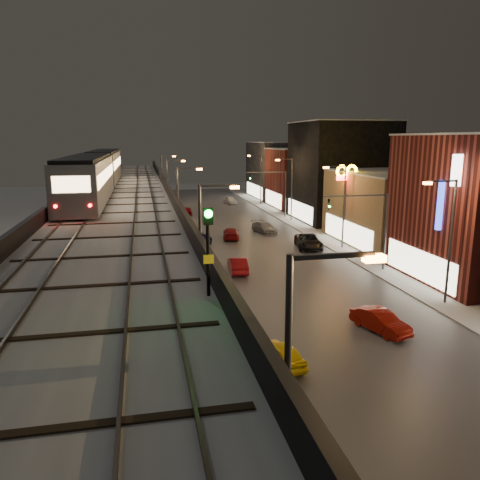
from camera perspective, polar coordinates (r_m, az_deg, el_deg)
ground at (r=19.76m, az=2.75°, el=-24.10°), size 220.00×220.00×0.00m
road_surface at (r=53.01m, az=1.12°, el=-0.51°), size 17.00×120.00×0.06m
sidewalk_right at (r=56.05m, az=11.14°, el=0.00°), size 4.00×120.00×0.14m
under_viaduct_pavement at (r=51.76m, az=-13.61°, el=-1.17°), size 11.00×120.00×0.06m
elevated_viaduct at (r=47.66m, az=-14.04°, el=4.51°), size 9.00×100.00×6.30m
viaduct_trackbed at (r=47.70m, az=-14.10°, el=5.45°), size 8.40×100.00×0.32m
viaduct_parapet_streetside at (r=47.70m, az=-8.86°, el=6.23°), size 0.30×100.00×1.10m
viaduct_parapet_far at (r=48.05m, az=-19.33°, el=5.73°), size 0.30×100.00×1.10m
building_c at (r=55.62m, az=18.69°, el=3.69°), size 12.20×15.20×8.16m
building_d at (r=69.49m, az=12.18°, el=8.13°), size 12.20×13.20×14.16m
building_e at (r=82.60m, az=8.18°, el=7.49°), size 12.20×12.20×10.16m
building_f at (r=95.81m, az=5.32°, el=8.50°), size 12.20×16.20×11.16m
streetlight_left_0 at (r=12.78m, az=6.96°, el=-18.28°), size 2.57×0.28×9.00m
streetlight_left_1 at (r=29.35m, az=-4.33°, el=-0.55°), size 2.57×0.28×9.00m
streetlight_right_1 at (r=35.80m, az=24.02°, el=0.74°), size 2.56×0.28×9.00m
streetlight_left_2 at (r=46.98m, az=-7.24°, el=4.21°), size 2.57×0.28×9.00m
streetlight_right_2 at (r=51.26m, az=12.30°, el=4.69°), size 2.56×0.28×9.00m
streetlight_left_3 at (r=64.82m, az=-8.56°, el=6.35°), size 2.57×0.28×9.00m
streetlight_right_3 at (r=67.99m, az=6.12°, el=6.69°), size 2.56×0.28×9.00m
streetlight_left_4 at (r=82.73m, az=-9.32°, el=7.57°), size 2.57×0.28×9.00m
streetlight_right_4 at (r=85.23m, az=2.38°, el=7.85°), size 2.56×0.28×9.00m
traffic_light_rig_a at (r=42.98m, az=16.03°, el=2.09°), size 6.10×0.34×7.00m
traffic_light_rig_b at (r=70.65m, az=4.67°, el=6.32°), size 6.10×0.34×7.00m
subway_train at (r=50.70m, az=-16.94°, el=8.05°), size 3.13×38.55×3.75m
rail_signal at (r=15.00m, az=-3.91°, el=0.70°), size 0.34×0.43×2.95m
car_taxi at (r=25.39m, az=4.96°, el=-13.70°), size 2.22×3.90×1.25m
car_near_white at (r=41.66m, az=-0.29°, el=-3.12°), size 1.75×4.26×1.37m
car_mid_silver at (r=54.01m, az=-5.24°, el=0.32°), size 3.16×4.82×1.23m
car_mid_dark at (r=55.73m, az=-1.11°, el=0.78°), size 2.57×4.75×1.31m
car_far_white at (r=73.98m, az=-6.48°, el=3.52°), size 1.68×3.74×1.25m
car_onc_silver at (r=30.47m, az=16.72°, el=-9.55°), size 2.58×4.30×1.34m
car_onc_dark at (r=51.27m, az=8.36°, el=-0.24°), size 3.46×5.84×1.52m
car_onc_white at (r=59.26m, az=2.99°, el=1.48°), size 2.83×4.99×1.36m
car_onc_red at (r=85.90m, az=-1.19°, el=4.84°), size 2.22×4.18×1.35m
sign_mcdonalds at (r=53.28m, az=12.84°, el=6.99°), size 2.67×0.60×8.96m
sign_citgo at (r=37.17m, az=25.84°, el=5.50°), size 2.24×0.39×10.66m
sign_carwash at (r=38.86m, az=23.94°, el=2.96°), size 1.68×0.35×8.70m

